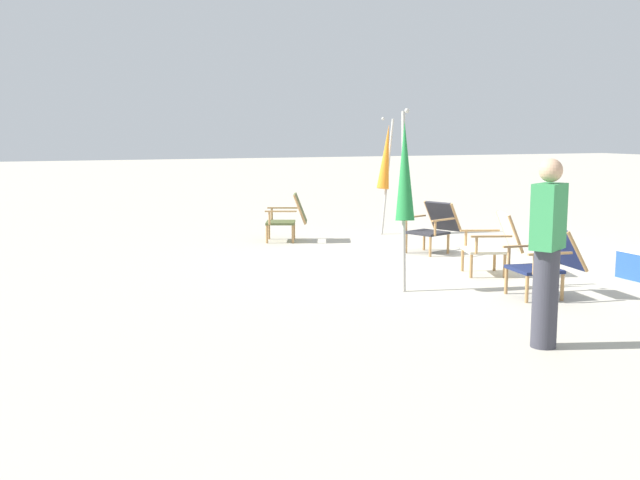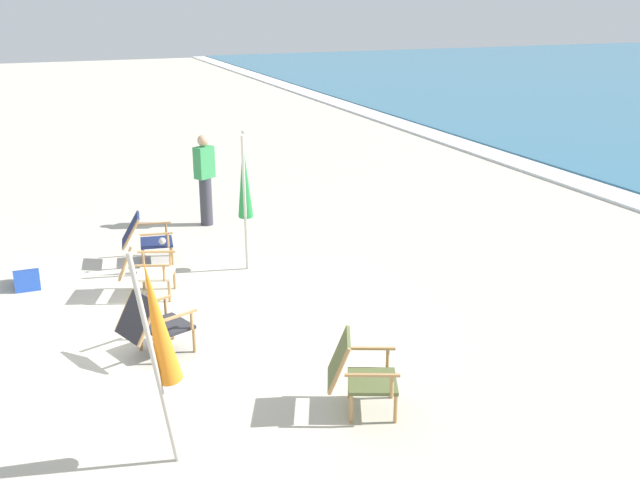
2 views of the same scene
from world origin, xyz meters
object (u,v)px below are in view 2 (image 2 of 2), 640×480
umbrella_furled_green (244,181)px  person_near_chairs (205,179)px  beach_chair_front_left (143,266)px  beach_chair_front_right (145,237)px  beach_chair_back_right (153,322)px  beach_chair_back_left (357,371)px  cooler_box (26,273)px  umbrella_furled_orange (157,325)px

umbrella_furled_green → person_near_chairs: size_ratio=1.30×
beach_chair_front_left → umbrella_furled_green: 1.89m
beach_chair_front_left → beach_chair_front_right: beach_chair_front_left is taller
beach_chair_back_right → beach_chair_front_left: bearing=173.9°
beach_chair_back_left → cooler_box: 5.62m
beach_chair_front_left → umbrella_furled_green: (-0.40, 1.58, 0.95)m
umbrella_furled_green → umbrella_furled_orange: (4.44, -2.06, -0.01)m
umbrella_furled_green → person_near_chairs: (-2.54, 0.01, -0.54)m
beach_chair_front_left → beach_chair_front_right: (-1.33, 0.24, -0.01)m
beach_chair_front_left → cooler_box: (-0.97, -1.50, -0.23)m
beach_chair_front_left → umbrella_furled_green: size_ratio=0.40×
beach_chair_back_right → person_near_chairs: bearing=159.6°
beach_chair_front_right → cooler_box: beach_chair_front_right is taller
beach_chair_front_left → person_near_chairs: size_ratio=0.52×
person_near_chairs → umbrella_furled_green: bearing=-0.2°
umbrella_furled_green → cooler_box: bearing=-100.5°
beach_chair_back_right → beach_chair_front_right: beach_chair_front_right is taller
beach_chair_front_left → person_near_chairs: (-2.94, 1.59, 0.41)m
beach_chair_back_left → umbrella_furled_green: umbrella_furled_green is taller
umbrella_furled_green → beach_chair_back_right: bearing=-38.2°
beach_chair_front_right → person_near_chairs: 2.14m
cooler_box → beach_chair_front_right: bearing=101.5°
beach_chair_back_right → beach_chair_front_left: (-1.86, 0.20, 0.01)m
beach_chair_front_left → person_near_chairs: bearing=151.7°
beach_chair_back_right → umbrella_furled_orange: 2.40m
beach_chair_back_right → beach_chair_front_right: bearing=172.2°
umbrella_furled_orange → cooler_box: (-5.01, -1.02, -1.17)m
beach_chair_front_left → beach_chair_back_left: bearing=21.1°
beach_chair_front_left → beach_chair_back_right: bearing=-6.1°
beach_chair_back_left → umbrella_furled_orange: size_ratio=0.41×
umbrella_furled_orange → umbrella_furled_green: bearing=155.1°
beach_chair_front_right → umbrella_furled_green: size_ratio=0.40×
beach_chair_front_right → person_near_chairs: bearing=140.1°
beach_chair_front_left → umbrella_furled_orange: (4.04, -0.48, 0.95)m
person_near_chairs → beach_chair_back_left: bearing=-1.0°
beach_chair_front_right → cooler_box: bearing=-78.5°
beach_chair_back_left → beach_chair_front_right: bearing=-166.5°
cooler_box → umbrella_furled_green: bearing=79.5°
umbrella_furled_green → umbrella_furled_orange: bearing=-24.9°
beach_chair_front_right → beach_chair_back_left: bearing=13.5°
beach_chair_front_right → umbrella_furled_orange: bearing=-7.6°
beach_chair_back_left → beach_chair_front_right: size_ratio=1.02×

